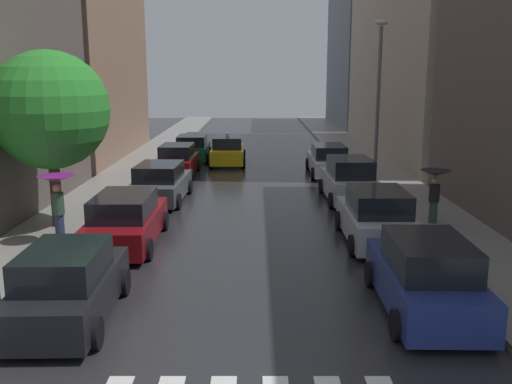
{
  "coord_description": "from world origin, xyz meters",
  "views": [
    {
      "loc": [
        0.11,
        -6.54,
        5.27
      ],
      "look_at": [
        0.08,
        14.8,
        0.71
      ],
      "focal_mm": 39.5,
      "sensor_mm": 36.0,
      "label": 1
    }
  ],
  "objects_px": {
    "parked_car_left_nearest": "(69,286)",
    "parked_car_right_nearest": "(427,277)",
    "parked_car_left_second": "(127,221)",
    "parked_car_left_fourth": "(178,161)",
    "taxi_midroad": "(229,151)",
    "parked_car_right_fourth": "(329,161)",
    "lamp_post_right": "(379,93)",
    "pedestrian_near_tree": "(58,192)",
    "street_tree_left": "(51,110)",
    "parked_car_left_fifth": "(193,149)",
    "pedestrian_foreground": "(436,184)",
    "parked_car_left_third": "(161,183)",
    "parked_car_right_second": "(378,218)",
    "parked_car_right_third": "(350,181)"
  },
  "relations": [
    {
      "from": "parked_car_left_fifth",
      "to": "pedestrian_foreground",
      "type": "relative_size",
      "value": 2.2
    },
    {
      "from": "parked_car_right_fourth",
      "to": "pedestrian_near_tree",
      "type": "xyz_separation_m",
      "value": [
        -9.81,
        -12.32,
        0.95
      ]
    },
    {
      "from": "parked_car_right_fourth",
      "to": "lamp_post_right",
      "type": "xyz_separation_m",
      "value": [
        1.67,
        -3.67,
        3.61
      ]
    },
    {
      "from": "parked_car_left_fifth",
      "to": "parked_car_right_second",
      "type": "xyz_separation_m",
      "value": [
        7.65,
        -16.91,
        0.08
      ]
    },
    {
      "from": "parked_car_right_third",
      "to": "pedestrian_near_tree",
      "type": "distance_m",
      "value": 11.77
    },
    {
      "from": "parked_car_left_nearest",
      "to": "taxi_midroad",
      "type": "height_order",
      "value": "taxi_midroad"
    },
    {
      "from": "parked_car_left_fourth",
      "to": "parked_car_right_third",
      "type": "bearing_deg",
      "value": -124.87
    },
    {
      "from": "parked_car_left_third",
      "to": "street_tree_left",
      "type": "bearing_deg",
      "value": 149.62
    },
    {
      "from": "parked_car_left_fourth",
      "to": "pedestrian_near_tree",
      "type": "xyz_separation_m",
      "value": [
        -1.98,
        -12.01,
        0.93
      ]
    },
    {
      "from": "street_tree_left",
      "to": "parked_car_left_third",
      "type": "bearing_deg",
      "value": 57.28
    },
    {
      "from": "parked_car_right_second",
      "to": "street_tree_left",
      "type": "distance_m",
      "value": 11.11
    },
    {
      "from": "taxi_midroad",
      "to": "parked_car_left_fourth",
      "type": "bearing_deg",
      "value": 147.86
    },
    {
      "from": "parked_car_right_nearest",
      "to": "parked_car_right_fourth",
      "type": "height_order",
      "value": "parked_car_right_nearest"
    },
    {
      "from": "street_tree_left",
      "to": "lamp_post_right",
      "type": "xyz_separation_m",
      "value": [
        12.18,
        6.82,
        0.31
      ]
    },
    {
      "from": "parked_car_left_fourth",
      "to": "taxi_midroad",
      "type": "relative_size",
      "value": 0.95
    },
    {
      "from": "parked_car_left_fifth",
      "to": "pedestrian_near_tree",
      "type": "relative_size",
      "value": 1.97
    },
    {
      "from": "taxi_midroad",
      "to": "pedestrian_foreground",
      "type": "bearing_deg",
      "value": -151.37
    },
    {
      "from": "parked_car_left_second",
      "to": "parked_car_right_second",
      "type": "relative_size",
      "value": 1.11
    },
    {
      "from": "taxi_midroad",
      "to": "pedestrian_near_tree",
      "type": "xyz_separation_m",
      "value": [
        -4.38,
        -15.97,
        0.94
      ]
    },
    {
      "from": "parked_car_left_third",
      "to": "pedestrian_foreground",
      "type": "height_order",
      "value": "pedestrian_foreground"
    },
    {
      "from": "pedestrian_near_tree",
      "to": "lamp_post_right",
      "type": "xyz_separation_m",
      "value": [
        11.48,
        8.65,
        2.66
      ]
    },
    {
      "from": "parked_car_left_fifth",
      "to": "parked_car_left_third",
      "type": "bearing_deg",
      "value": 178.99
    },
    {
      "from": "street_tree_left",
      "to": "lamp_post_right",
      "type": "bearing_deg",
      "value": 29.23
    },
    {
      "from": "parked_car_right_nearest",
      "to": "street_tree_left",
      "type": "relative_size",
      "value": 0.75
    },
    {
      "from": "parked_car_left_nearest",
      "to": "parked_car_right_nearest",
      "type": "relative_size",
      "value": 0.94
    },
    {
      "from": "parked_car_left_third",
      "to": "street_tree_left",
      "type": "xyz_separation_m",
      "value": [
        -2.78,
        -4.33,
        3.29
      ]
    },
    {
      "from": "parked_car_left_second",
      "to": "parked_car_left_fifth",
      "type": "distance_m",
      "value": 17.14
    },
    {
      "from": "parked_car_left_nearest",
      "to": "parked_car_left_third",
      "type": "bearing_deg",
      "value": -1.7
    },
    {
      "from": "pedestrian_foreground",
      "to": "parked_car_right_second",
      "type": "bearing_deg",
      "value": 179.45
    },
    {
      "from": "parked_car_left_second",
      "to": "parked_car_left_fourth",
      "type": "height_order",
      "value": "parked_car_left_fourth"
    },
    {
      "from": "parked_car_left_second",
      "to": "parked_car_right_second",
      "type": "xyz_separation_m",
      "value": [
        7.82,
        0.23,
        0.03
      ]
    },
    {
      "from": "parked_car_right_third",
      "to": "taxi_midroad",
      "type": "xyz_separation_m",
      "value": [
        -5.53,
        9.68,
        -0.08
      ]
    },
    {
      "from": "parked_car_right_fourth",
      "to": "parked_car_left_fourth",
      "type": "bearing_deg",
      "value": 92.13
    },
    {
      "from": "pedestrian_foreground",
      "to": "street_tree_left",
      "type": "height_order",
      "value": "street_tree_left"
    },
    {
      "from": "pedestrian_foreground",
      "to": "taxi_midroad",
      "type": "bearing_deg",
      "value": 81.04
    },
    {
      "from": "parked_car_right_fourth",
      "to": "street_tree_left",
      "type": "height_order",
      "value": "street_tree_left"
    },
    {
      "from": "parked_car_left_third",
      "to": "parked_car_left_fifth",
      "type": "relative_size",
      "value": 1.11
    },
    {
      "from": "pedestrian_near_tree",
      "to": "lamp_post_right",
      "type": "relative_size",
      "value": 0.28
    },
    {
      "from": "parked_car_left_third",
      "to": "pedestrian_near_tree",
      "type": "relative_size",
      "value": 2.18
    },
    {
      "from": "lamp_post_right",
      "to": "parked_car_left_second",
      "type": "bearing_deg",
      "value": -138.08
    },
    {
      "from": "pedestrian_near_tree",
      "to": "lamp_post_right",
      "type": "distance_m",
      "value": 14.62
    },
    {
      "from": "parked_car_left_second",
      "to": "parked_car_right_second",
      "type": "height_order",
      "value": "parked_car_right_second"
    },
    {
      "from": "parked_car_left_nearest",
      "to": "pedestrian_near_tree",
      "type": "bearing_deg",
      "value": 19.21
    },
    {
      "from": "parked_car_left_third",
      "to": "parked_car_right_third",
      "type": "height_order",
      "value": "parked_car_right_third"
    },
    {
      "from": "parked_car_right_third",
      "to": "lamp_post_right",
      "type": "distance_m",
      "value": 4.52
    },
    {
      "from": "parked_car_right_third",
      "to": "parked_car_right_fourth",
      "type": "relative_size",
      "value": 0.96
    },
    {
      "from": "parked_car_left_second",
      "to": "street_tree_left",
      "type": "xyz_separation_m",
      "value": [
        -2.71,
        1.69,
        3.28
      ]
    },
    {
      "from": "pedestrian_foreground",
      "to": "lamp_post_right",
      "type": "xyz_separation_m",
      "value": [
        -0.7,
        6.44,
        2.84
      ]
    },
    {
      "from": "parked_car_left_nearest",
      "to": "parked_car_left_fifth",
      "type": "relative_size",
      "value": 1.02
    },
    {
      "from": "parked_car_right_nearest",
      "to": "parked_car_left_third",
      "type": "bearing_deg",
      "value": 35.94
    }
  ]
}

